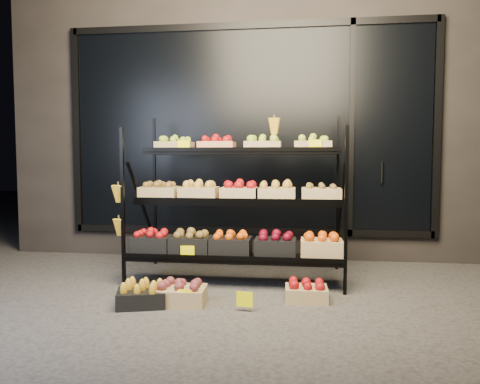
# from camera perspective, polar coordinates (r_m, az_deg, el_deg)

# --- Properties ---
(ground) EXTENTS (24.00, 24.00, 0.00)m
(ground) POSITION_cam_1_polar(r_m,az_deg,el_deg) (4.22, -1.47, -12.56)
(ground) COLOR #514F4C
(ground) RESTS_ON ground
(building) EXTENTS (6.00, 2.08, 3.50)m
(building) POSITION_cam_1_polar(r_m,az_deg,el_deg) (6.63, 2.00, 8.77)
(building) COLOR #2D2826
(building) RESTS_ON ground
(display_rack) EXTENTS (2.18, 1.02, 1.74)m
(display_rack) POSITION_cam_1_polar(r_m,az_deg,el_deg) (4.66, -0.51, -1.09)
(display_rack) COLOR black
(display_rack) RESTS_ON ground
(tag_floor_a) EXTENTS (0.13, 0.01, 0.12)m
(tag_floor_a) POSITION_cam_1_polar(r_m,az_deg,el_deg) (3.88, -6.77, -13.16)
(tag_floor_a) COLOR #FFF500
(tag_floor_a) RESTS_ON ground
(tag_floor_b) EXTENTS (0.13, 0.01, 0.12)m
(tag_floor_b) POSITION_cam_1_polar(r_m,az_deg,el_deg) (3.80, 0.56, -13.53)
(tag_floor_b) COLOR #FFF500
(tag_floor_b) RESTS_ON ground
(floor_crate_left) EXTENTS (0.42, 0.32, 0.21)m
(floor_crate_left) POSITION_cam_1_polar(r_m,az_deg,el_deg) (4.00, -7.25, -12.08)
(floor_crate_left) COLOR tan
(floor_crate_left) RESTS_ON ground
(floor_crate_midleft) EXTENTS (0.45, 0.38, 0.20)m
(floor_crate_midleft) POSITION_cam_1_polar(r_m,az_deg,el_deg) (4.01, -11.92, -12.18)
(floor_crate_midleft) COLOR black
(floor_crate_midleft) RESTS_ON ground
(floor_crate_midright) EXTENTS (0.36, 0.27, 0.19)m
(floor_crate_midright) POSITION_cam_1_polar(r_m,az_deg,el_deg) (4.10, 8.09, -11.83)
(floor_crate_midright) COLOR tan
(floor_crate_midright) RESTS_ON ground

